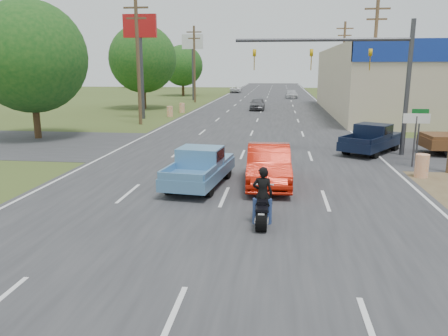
# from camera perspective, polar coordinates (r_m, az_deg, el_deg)

# --- Properties ---
(ground) EXTENTS (200.00, 200.00, 0.00)m
(ground) POSITION_cam_1_polar(r_m,az_deg,el_deg) (8.61, -6.95, -19.25)
(ground) COLOR #3F4B1E
(ground) RESTS_ON ground
(main_road) EXTENTS (15.00, 180.00, 0.02)m
(main_road) POSITION_cam_1_polar(r_m,az_deg,el_deg) (47.31, 4.86, 7.35)
(main_road) COLOR #2D2D30
(main_road) RESTS_ON ground
(cross_road) EXTENTS (120.00, 10.00, 0.02)m
(cross_road) POSITION_cam_1_polar(r_m,az_deg,el_deg) (25.53, 2.81, 2.62)
(cross_road) COLOR #2D2D30
(cross_road) RESTS_ON ground
(utility_pole_2) EXTENTS (2.00, 0.28, 10.00)m
(utility_pole_2) POSITION_cam_1_polar(r_m,az_deg,el_deg) (38.81, 18.99, 13.35)
(utility_pole_2) COLOR #4C3823
(utility_pole_2) RESTS_ON ground
(utility_pole_3) EXTENTS (2.00, 0.28, 10.00)m
(utility_pole_3) POSITION_cam_1_polar(r_m,az_deg,el_deg) (56.57, 15.29, 13.24)
(utility_pole_3) COLOR #4C3823
(utility_pole_3) RESTS_ON ground
(utility_pole_5) EXTENTS (2.00, 0.28, 10.00)m
(utility_pole_5) POSITION_cam_1_polar(r_m,az_deg,el_deg) (36.86, -11.18, 13.85)
(utility_pole_5) COLOR #4C3823
(utility_pole_5) RESTS_ON ground
(utility_pole_6) EXTENTS (2.00, 0.28, 10.00)m
(utility_pole_6) POSITION_cam_1_polar(r_m,az_deg,el_deg) (60.14, -3.88, 13.61)
(utility_pole_6) COLOR #4C3823
(utility_pole_6) RESTS_ON ground
(tree_0) EXTENTS (7.14, 7.14, 8.84)m
(tree_0) POSITION_cam_1_polar(r_m,az_deg,el_deg) (31.37, -23.93, 13.12)
(tree_0) COLOR #422D19
(tree_0) RESTS_ON ground
(tree_1) EXTENTS (7.56, 7.56, 9.36)m
(tree_1) POSITION_cam_1_polar(r_m,az_deg,el_deg) (51.41, -10.58, 13.83)
(tree_1) COLOR #422D19
(tree_1) RESTS_ON ground
(tree_2) EXTENTS (6.72, 6.72, 8.32)m
(tree_2) POSITION_cam_1_polar(r_m,az_deg,el_deg) (74.80, -5.43, 13.17)
(tree_2) COLOR #422D19
(tree_2) RESTS_ON ground
(tree_5) EXTENTS (7.98, 7.98, 9.88)m
(tree_5) POSITION_cam_1_polar(r_m,az_deg,el_deg) (105.86, 23.12, 12.63)
(tree_5) COLOR #422D19
(tree_5) RESTS_ON ground
(tree_6) EXTENTS (8.82, 8.82, 10.92)m
(tree_6) POSITION_cam_1_polar(r_m,az_deg,el_deg) (106.93, -10.52, 13.75)
(tree_6) COLOR #422D19
(tree_6) RESTS_ON ground
(barrel_0) EXTENTS (0.56, 0.56, 1.00)m
(barrel_0) POSITION_cam_1_polar(r_m,az_deg,el_deg) (20.42, 24.42, 0.26)
(barrel_0) COLOR orange
(barrel_0) RESTS_ON ground
(barrel_1) EXTENTS (0.56, 0.56, 1.00)m
(barrel_1) POSITION_cam_1_polar(r_m,az_deg,el_deg) (28.60, 20.29, 3.94)
(barrel_1) COLOR orange
(barrel_1) RESTS_ON ground
(barrel_2) EXTENTS (0.56, 0.56, 1.00)m
(barrel_2) POSITION_cam_1_polar(r_m,az_deg,el_deg) (42.53, -7.08, 7.34)
(barrel_2) COLOR orange
(barrel_2) RESTS_ON ground
(barrel_3) EXTENTS (0.56, 0.56, 1.00)m
(barrel_3) POSITION_cam_1_polar(r_m,az_deg,el_deg) (46.34, -5.51, 7.83)
(barrel_3) COLOR orange
(barrel_3) RESTS_ON ground
(pole_sign_left_near) EXTENTS (3.00, 0.35, 9.20)m
(pole_sign_left_near) POSITION_cam_1_polar(r_m,az_deg,el_deg) (41.04, -10.88, 16.34)
(pole_sign_left_near) COLOR #3F3F44
(pole_sign_left_near) RESTS_ON ground
(pole_sign_left_far) EXTENTS (3.00, 0.35, 9.20)m
(pole_sign_left_far) POSITION_cam_1_polar(r_m,az_deg,el_deg) (64.30, -4.12, 15.21)
(pole_sign_left_far) COLOR #3F3F44
(pole_sign_left_far) RESTS_ON ground
(lane_sign) EXTENTS (1.20, 0.08, 2.52)m
(lane_sign) POSITION_cam_1_polar(r_m,az_deg,el_deg) (22.14, 23.77, 4.91)
(lane_sign) COLOR #3F3F44
(lane_sign) RESTS_ON ground
(street_name_sign) EXTENTS (0.80, 0.08, 2.61)m
(street_name_sign) POSITION_cam_1_polar(r_m,az_deg,el_deg) (23.77, 24.09, 4.65)
(street_name_sign) COLOR #3F3F44
(street_name_sign) RESTS_ON ground
(signal_mast) EXTENTS (9.12, 0.40, 7.00)m
(signal_mast) POSITION_cam_1_polar(r_m,az_deg,el_deg) (24.37, 16.90, 12.94)
(signal_mast) COLOR #3F3F44
(signal_mast) RESTS_ON ground
(red_convertible) EXTENTS (1.86, 4.85, 1.58)m
(red_convertible) POSITION_cam_1_polar(r_m,az_deg,el_deg) (17.45, 5.83, 0.34)
(red_convertible) COLOR #B81808
(red_convertible) RESTS_ON ground
(motorcycle) EXTENTS (0.64, 2.09, 1.07)m
(motorcycle) POSITION_cam_1_polar(r_m,az_deg,el_deg) (13.05, 5.01, -5.42)
(motorcycle) COLOR black
(motorcycle) RESTS_ON ground
(rider) EXTENTS (0.61, 0.40, 1.67)m
(rider) POSITION_cam_1_polar(r_m,az_deg,el_deg) (12.99, 5.05, -3.84)
(rider) COLOR black
(rider) RESTS_ON ground
(blue_pickup) EXTENTS (2.33, 4.82, 1.54)m
(blue_pickup) POSITION_cam_1_polar(r_m,az_deg,el_deg) (17.29, -3.07, 0.23)
(blue_pickup) COLOR black
(blue_pickup) RESTS_ON ground
(navy_pickup) EXTENTS (4.16, 5.02, 1.59)m
(navy_pickup) POSITION_cam_1_polar(r_m,az_deg,el_deg) (25.45, 18.85, 3.72)
(navy_pickup) COLOR black
(navy_pickup) RESTS_ON ground
(distant_car_grey) EXTENTS (1.61, 3.98, 1.36)m
(distant_car_grey) POSITION_cam_1_polar(r_m,az_deg,el_deg) (49.04, 4.38, 8.34)
(distant_car_grey) COLOR #5C5C61
(distant_car_grey) RESTS_ON ground
(distant_car_silver) EXTENTS (1.87, 4.32, 1.24)m
(distant_car_silver) POSITION_cam_1_polar(r_m,az_deg,el_deg) (69.14, 8.81, 9.50)
(distant_car_silver) COLOR silver
(distant_car_silver) RESTS_ON ground
(distant_car_white) EXTENTS (2.00, 4.26, 1.18)m
(distant_car_white) POSITION_cam_1_polar(r_m,az_deg,el_deg) (84.02, 1.55, 10.21)
(distant_car_white) COLOR white
(distant_car_white) RESTS_ON ground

